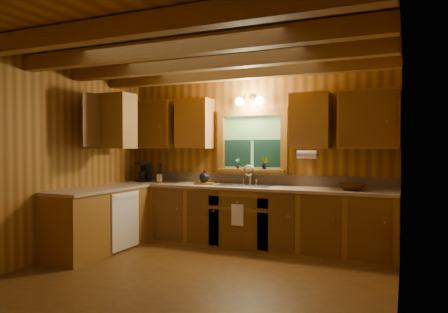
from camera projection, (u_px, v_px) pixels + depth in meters
room at (195, 163)px, 4.63m from camera, size 4.20×4.20×4.20m
ceiling_beams at (195, 56)px, 4.60m from camera, size 4.20×2.54×0.18m
base_cabinets at (206, 219)px, 6.02m from camera, size 4.20×2.22×0.86m
countertop at (207, 188)px, 6.01m from camera, size 4.20×2.24×0.04m
backsplash at (252, 179)px, 6.36m from camera, size 4.20×0.02×0.16m
dishwasher_panel at (126, 221)px, 5.86m from camera, size 0.02×0.60×0.80m
upper_cabinets at (206, 122)px, 6.14m from camera, size 4.19×1.77×0.78m
window at (252, 143)px, 6.33m from camera, size 1.12×0.08×1.00m
window_sill at (251, 170)px, 6.30m from camera, size 1.06×0.14×0.04m
wall_sconce at (249, 101)px, 6.20m from camera, size 0.45×0.21×0.17m
paper_towel_roll at (307, 155)px, 5.65m from camera, size 0.27×0.11×0.11m
dish_towel at (237, 215)px, 5.80m from camera, size 0.18×0.01×0.30m
sink at (246, 189)px, 6.10m from camera, size 0.82×0.48×0.43m
coffee_maker at (144, 172)px, 6.85m from camera, size 0.18×0.23×0.32m
utensil_crock at (160, 178)px, 6.69m from camera, size 0.11×0.11×0.31m
cutting_board at (204, 183)px, 6.35m from camera, size 0.35×0.30×0.03m
teakettle at (204, 178)px, 6.34m from camera, size 0.15×0.15×0.19m
wicker_basket at (352, 187)px, 5.48m from camera, size 0.38×0.38×0.09m
potted_plant_left at (238, 163)px, 6.37m from camera, size 0.09×0.07×0.16m
potted_plant_right at (265, 163)px, 6.20m from camera, size 0.12×0.10×0.17m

